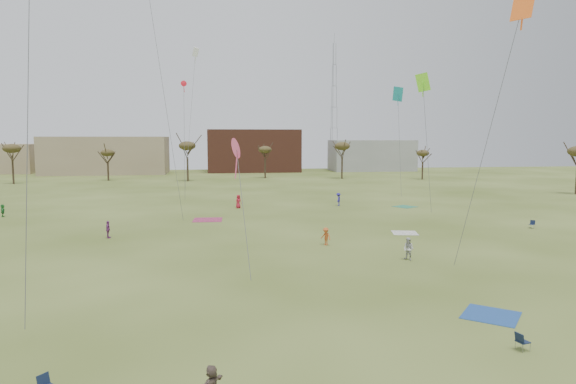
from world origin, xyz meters
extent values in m
plane|color=#3D4D18|center=(0.00, 0.00, 0.00)|extent=(260.00, 260.00, 0.00)
imported|color=#C25624|center=(4.22, 17.33, 0.81)|extent=(1.13, 1.19, 1.62)
imported|color=#84377F|center=(-16.07, 23.44, 0.85)|extent=(0.42, 1.00, 1.70)
imported|color=#BBBBBB|center=(9.55, 10.88, 0.91)|extent=(1.08, 1.12, 1.81)
imported|color=#297B33|center=(-31.78, 39.10, 0.77)|extent=(0.91, 1.51, 1.55)
imported|color=#B31E32|center=(-2.61, 42.77, 0.93)|extent=(1.09, 1.00, 1.87)
imported|color=navy|center=(11.70, 43.16, 0.93)|extent=(1.11, 1.38, 1.86)
cube|color=#214A91|center=(9.33, -1.82, 0.00)|extent=(3.95, 3.95, 0.03)
cube|color=beige|center=(13.50, 21.91, 0.00)|extent=(2.96, 2.96, 0.03)
cube|color=#982E54|center=(-6.67, 33.12, 0.00)|extent=(3.57, 3.57, 0.03)
cube|color=#2E7E59|center=(20.80, 40.80, 0.00)|extent=(3.70, 3.70, 0.03)
cube|color=#15203A|center=(-12.10, -7.56, 0.65)|extent=(0.41, 0.47, 0.44)
cube|color=#141F37|center=(8.31, -6.30, 0.42)|extent=(0.61, 0.61, 0.04)
cube|color=#141F37|center=(8.09, -6.36, 0.65)|extent=(0.25, 0.52, 0.44)
cube|color=#141D37|center=(28.07, 22.59, 0.42)|extent=(0.70, 0.70, 0.04)
cube|color=#141D37|center=(28.25, 22.73, 0.65)|extent=(0.42, 0.47, 0.44)
cylinder|color=#4C4C51|center=(-14.63, -0.37, 10.72)|extent=(0.47, 4.93, 19.64)
cone|color=#FF5090|center=(-4.10, 9.05, 9.00)|extent=(1.50, 0.11, 1.50)
cube|color=#FF5090|center=(-4.10, 9.05, 8.05)|extent=(0.08, 0.08, 2.45)
cylinder|color=#4C4C51|center=(-3.79, 6.40, 4.95)|extent=(0.65, 5.33, 8.12)
cube|color=orange|center=(13.97, 3.91, 18.18)|extent=(1.03, 1.03, 2.03)
cube|color=orange|center=(13.97, 3.91, 17.47)|extent=(0.08, 0.08, 1.83)
cylinder|color=#4C4C51|center=(12.35, 4.68, 9.54)|extent=(3.30, 1.58, 17.28)
cylinder|color=#4C4C51|center=(-10.72, 27.44, 13.51)|extent=(3.21, 0.20, 25.22)
cube|color=#85F929|center=(18.16, 29.46, 16.07)|extent=(1.05, 1.05, 2.07)
cube|color=#85F929|center=(18.16, 29.46, 15.34)|extent=(0.08, 0.08, 1.86)
cylinder|color=#4C4C51|center=(18.88, 29.37, 8.48)|extent=(1.47, 0.23, 15.17)
cone|color=red|center=(-9.97, 47.07, 17.38)|extent=(0.85, 0.06, 0.85)
cube|color=red|center=(-9.97, 47.07, 16.84)|extent=(0.08, 0.08, 1.40)
cylinder|color=#4C4C51|center=(-10.02, 46.56, 9.14)|extent=(0.16, 1.06, 16.48)
cube|color=teal|center=(22.90, 50.46, 16.56)|extent=(1.14, 1.14, 2.25)
cube|color=teal|center=(22.90, 50.46, 15.77)|extent=(0.08, 0.08, 2.02)
cylinder|color=#4C4C51|center=(22.45, 47.97, 8.73)|extent=(0.95, 5.02, 15.67)
cube|color=white|center=(-8.73, 60.22, 23.90)|extent=(0.86, 0.86, 1.47)
cube|color=white|center=(-8.73, 60.22, 23.04)|extent=(0.08, 0.08, 2.21)
cylinder|color=#4C4C51|center=(-9.72, 58.17, 12.40)|extent=(2.03, 4.15, 23.01)
cylinder|color=#3A2B1E|center=(-48.00, 86.00, 2.55)|extent=(0.40, 0.40, 5.10)
ellipsoid|color=#473D1E|center=(-48.00, 86.00, 7.48)|extent=(3.57, 3.57, 1.87)
cylinder|color=#3A2B1E|center=(-30.00, 92.00, 2.16)|extent=(0.40, 0.40, 4.32)
ellipsoid|color=#473D1E|center=(-30.00, 92.00, 6.34)|extent=(3.02, 3.02, 1.58)
cylinder|color=#3A2B1E|center=(-12.00, 88.00, 2.70)|extent=(0.40, 0.40, 5.40)
ellipsoid|color=#473D1E|center=(-12.00, 88.00, 7.92)|extent=(3.78, 3.78, 1.98)
cylinder|color=#3A2B1E|center=(6.00, 94.00, 2.34)|extent=(0.40, 0.40, 4.68)
ellipsoid|color=#473D1E|center=(6.00, 94.00, 6.86)|extent=(3.28, 3.28, 1.72)
cylinder|color=#3A2B1E|center=(24.00, 90.00, 2.64)|extent=(0.40, 0.40, 5.28)
ellipsoid|color=#473D1E|center=(24.00, 90.00, 7.74)|extent=(3.70, 3.70, 1.94)
cylinder|color=#3A2B1E|center=(42.00, 85.00, 2.10)|extent=(0.40, 0.40, 4.20)
ellipsoid|color=#473D1E|center=(42.00, 85.00, 6.16)|extent=(2.94, 2.94, 1.54)
cube|color=#937F60|center=(-35.00, 115.00, 5.00)|extent=(32.00, 14.00, 10.00)
cube|color=brown|center=(5.00, 120.00, 6.00)|extent=(26.00, 16.00, 12.00)
cube|color=gray|center=(40.00, 118.00, 4.50)|extent=(24.00, 12.00, 9.00)
cylinder|color=#9EA3A8|center=(30.90, 125.00, 19.00)|extent=(0.16, 0.16, 38.00)
cylinder|color=#9EA3A8|center=(29.55, 125.78, 19.00)|extent=(0.16, 0.16, 38.00)
cylinder|color=#9EA3A8|center=(29.55, 124.22, 19.00)|extent=(0.16, 0.16, 38.00)
cylinder|color=#9EA3A8|center=(30.00, 125.00, 39.50)|extent=(0.10, 0.10, 3.00)
camera|label=1|loc=(-5.48, -26.81, 9.73)|focal=31.45mm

